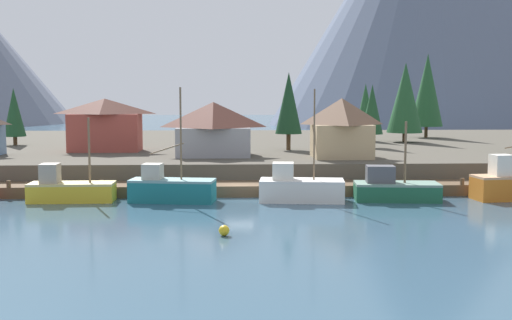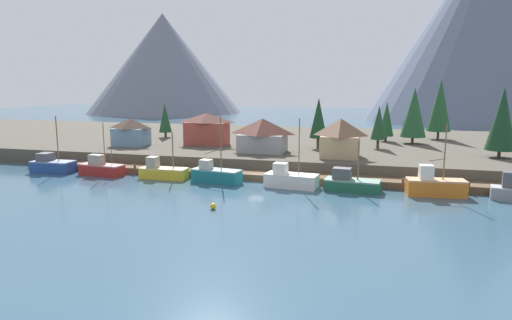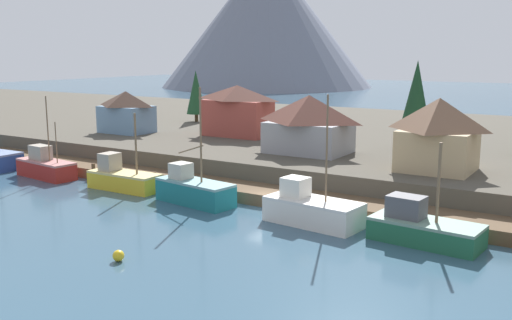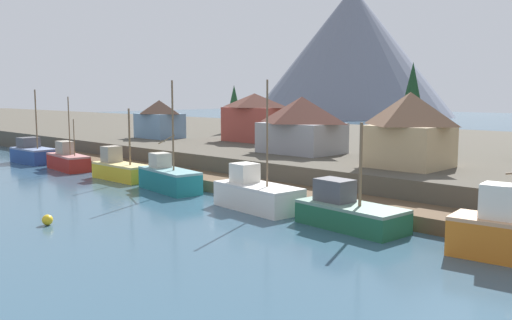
{
  "view_description": "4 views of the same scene",
  "coord_description": "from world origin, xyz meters",
  "px_view_note": "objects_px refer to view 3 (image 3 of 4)",
  "views": [
    {
      "loc": [
        -0.71,
        -55.58,
        9.13
      ],
      "look_at": [
        1.65,
        3.12,
        3.0
      ],
      "focal_mm": 44.85,
      "sensor_mm": 36.0,
      "label": 1
    },
    {
      "loc": [
        16.34,
        -60.58,
        13.86
      ],
      "look_at": [
        -0.68,
        1.52,
        2.94
      ],
      "focal_mm": 31.14,
      "sensor_mm": 36.0,
      "label": 2
    },
    {
      "loc": [
        23.45,
        -38.78,
        12.33
      ],
      "look_at": [
        -1.76,
        1.4,
        3.54
      ],
      "focal_mm": 40.67,
      "sensor_mm": 36.0,
      "label": 3
    },
    {
      "loc": [
        32.84,
        -30.56,
        8.52
      ],
      "look_at": [
        -0.32,
        3.54,
        2.72
      ],
      "focal_mm": 38.25,
      "sensor_mm": 36.0,
      "label": 4
    }
  ],
  "objects_px": {
    "fishing_boat_red": "(46,167)",
    "house_blue": "(126,112)",
    "conifer_centre": "(196,92)",
    "fishing_boat_yellow": "(123,178)",
    "fishing_boat_teal": "(194,190)",
    "channel_buoy": "(118,256)",
    "house_grey": "(309,123)",
    "house_red": "(237,110)",
    "fishing_boat_white": "(312,209)",
    "fishing_boat_green": "(423,228)",
    "house_tan": "(438,134)",
    "conifer_mid_right": "(416,97)"
  },
  "relations": [
    {
      "from": "fishing_boat_red",
      "to": "fishing_boat_yellow",
      "type": "distance_m",
      "value": 10.36
    },
    {
      "from": "fishing_boat_teal",
      "to": "conifer_mid_right",
      "type": "relative_size",
      "value": 1.06
    },
    {
      "from": "fishing_boat_teal",
      "to": "fishing_boat_green",
      "type": "height_order",
      "value": "fishing_boat_teal"
    },
    {
      "from": "fishing_boat_teal",
      "to": "conifer_mid_right",
      "type": "height_order",
      "value": "conifer_mid_right"
    },
    {
      "from": "fishing_boat_white",
      "to": "house_grey",
      "type": "xyz_separation_m",
      "value": [
        -7.69,
        14.49,
        4.34
      ]
    },
    {
      "from": "house_red",
      "to": "house_blue",
      "type": "bearing_deg",
      "value": -160.14
    },
    {
      "from": "fishing_boat_teal",
      "to": "fishing_boat_green",
      "type": "distance_m",
      "value": 19.07
    },
    {
      "from": "house_blue",
      "to": "channel_buoy",
      "type": "bearing_deg",
      "value": -46.41
    },
    {
      "from": "fishing_boat_red",
      "to": "house_blue",
      "type": "xyz_separation_m",
      "value": [
        -3.8,
        15.38,
        4.04
      ]
    },
    {
      "from": "channel_buoy",
      "to": "house_grey",
      "type": "bearing_deg",
      "value": 92.82
    },
    {
      "from": "house_grey",
      "to": "house_red",
      "type": "xyz_separation_m",
      "value": [
        -12.61,
        6.03,
        0.15
      ]
    },
    {
      "from": "fishing_boat_red",
      "to": "house_tan",
      "type": "xyz_separation_m",
      "value": [
        35.54,
        11.87,
        4.56
      ]
    },
    {
      "from": "fishing_boat_yellow",
      "to": "house_blue",
      "type": "relative_size",
      "value": 1.11
    },
    {
      "from": "conifer_centre",
      "to": "house_grey",
      "type": "bearing_deg",
      "value": -30.31
    },
    {
      "from": "fishing_boat_red",
      "to": "house_tan",
      "type": "bearing_deg",
      "value": 25.12
    },
    {
      "from": "fishing_boat_white",
      "to": "conifer_centre",
      "type": "distance_m",
      "value": 45.15
    },
    {
      "from": "house_red",
      "to": "conifer_mid_right",
      "type": "relative_size",
      "value": 0.92
    },
    {
      "from": "fishing_boat_white",
      "to": "house_red",
      "type": "relative_size",
      "value": 1.14
    },
    {
      "from": "fishing_boat_white",
      "to": "house_tan",
      "type": "distance_m",
      "value": 14.15
    },
    {
      "from": "house_blue",
      "to": "conifer_centre",
      "type": "distance_m",
      "value": 14.05
    },
    {
      "from": "fishing_boat_teal",
      "to": "channel_buoy",
      "type": "xyz_separation_m",
      "value": [
        4.62,
        -13.22,
        -0.77
      ]
    },
    {
      "from": "conifer_mid_right",
      "to": "conifer_centre",
      "type": "height_order",
      "value": "conifer_mid_right"
    },
    {
      "from": "house_grey",
      "to": "conifer_centre",
      "type": "distance_m",
      "value": 30.03
    },
    {
      "from": "fishing_boat_red",
      "to": "fishing_boat_teal",
      "type": "bearing_deg",
      "value": 6.17
    },
    {
      "from": "fishing_boat_yellow",
      "to": "fishing_boat_white",
      "type": "height_order",
      "value": "fishing_boat_white"
    },
    {
      "from": "conifer_mid_right",
      "to": "fishing_boat_red",
      "type": "bearing_deg",
      "value": -145.93
    },
    {
      "from": "conifer_mid_right",
      "to": "channel_buoy",
      "type": "xyz_separation_m",
      "value": [
        -7.26,
        -34.25,
        -7.65
      ]
    },
    {
      "from": "fishing_boat_teal",
      "to": "fishing_boat_green",
      "type": "xyz_separation_m",
      "value": [
        19.07,
        -0.07,
        -0.12
      ]
    },
    {
      "from": "fishing_boat_red",
      "to": "conifer_mid_right",
      "type": "xyz_separation_m",
      "value": [
        30.85,
        20.86,
        6.91
      ]
    },
    {
      "from": "fishing_boat_white",
      "to": "conifer_mid_right",
      "type": "xyz_separation_m",
      "value": [
        0.93,
        21.16,
        6.9
      ]
    },
    {
      "from": "fishing_boat_yellow",
      "to": "fishing_boat_teal",
      "type": "distance_m",
      "value": 8.63
    },
    {
      "from": "fishing_boat_white",
      "to": "channel_buoy",
      "type": "height_order",
      "value": "fishing_boat_white"
    },
    {
      "from": "fishing_boat_red",
      "to": "house_tan",
      "type": "relative_size",
      "value": 1.33
    },
    {
      "from": "fishing_boat_teal",
      "to": "conifer_mid_right",
      "type": "distance_m",
      "value": 25.11
    },
    {
      "from": "fishing_boat_red",
      "to": "fishing_boat_teal",
      "type": "xyz_separation_m",
      "value": [
        18.97,
        -0.16,
        0.03
      ]
    },
    {
      "from": "house_red",
      "to": "fishing_boat_teal",
      "type": "bearing_deg",
      "value": -65.37
    },
    {
      "from": "fishing_boat_yellow",
      "to": "house_tan",
      "type": "height_order",
      "value": "house_tan"
    },
    {
      "from": "fishing_boat_teal",
      "to": "house_grey",
      "type": "height_order",
      "value": "fishing_boat_teal"
    },
    {
      "from": "house_grey",
      "to": "conifer_mid_right",
      "type": "relative_size",
      "value": 0.89
    },
    {
      "from": "fishing_boat_red",
      "to": "fishing_boat_yellow",
      "type": "xyz_separation_m",
      "value": [
        10.36,
        0.33,
        -0.06
      ]
    },
    {
      "from": "fishing_boat_teal",
      "to": "conifer_mid_right",
      "type": "xyz_separation_m",
      "value": [
        11.88,
        21.03,
        6.88
      ]
    },
    {
      "from": "fishing_boat_red",
      "to": "house_blue",
      "type": "height_order",
      "value": "fishing_boat_red"
    },
    {
      "from": "house_blue",
      "to": "conifer_centre",
      "type": "xyz_separation_m",
      "value": [
        0.12,
        13.95,
        1.59
      ]
    },
    {
      "from": "fishing_boat_teal",
      "to": "house_grey",
      "type": "xyz_separation_m",
      "value": [
        3.26,
        14.36,
        4.31
      ]
    },
    {
      "from": "fishing_boat_teal",
      "to": "channel_buoy",
      "type": "distance_m",
      "value": 14.03
    },
    {
      "from": "conifer_mid_right",
      "to": "conifer_centre",
      "type": "xyz_separation_m",
      "value": [
        -34.53,
        8.47,
        -1.27
      ]
    },
    {
      "from": "house_red",
      "to": "house_tan",
      "type": "bearing_deg",
      "value": -17.87
    },
    {
      "from": "fishing_boat_red",
      "to": "channel_buoy",
      "type": "distance_m",
      "value": 27.13
    },
    {
      "from": "fishing_boat_yellow",
      "to": "house_blue",
      "type": "xyz_separation_m",
      "value": [
        -14.15,
        15.05,
        4.11
      ]
    },
    {
      "from": "house_red",
      "to": "conifer_centre",
      "type": "distance_m",
      "value": 16.16
    }
  ]
}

